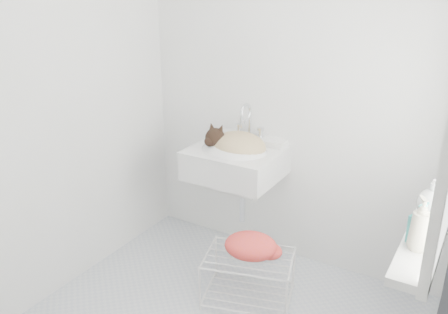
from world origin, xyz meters
The scene contains 11 objects.
back_wall centered at (0.00, 1.00, 1.25)m, with size 2.20×0.02×2.50m, color white.
left_wall centered at (-1.10, 0.00, 1.25)m, with size 0.02×2.00×2.50m, color white.
windowsill centered at (1.01, 0.20, 0.83)m, with size 0.16×0.88×0.04m, color white.
sink centered at (-0.29, 0.74, 0.85)m, with size 0.60×0.53×0.24m, color silver.
faucet centered at (-0.29, 0.92, 0.99)m, with size 0.22×0.15×0.22m, color silver, non-canonical shape.
cat centered at (-0.27, 0.72, 0.89)m, with size 0.41×0.34×0.25m.
wire_rack centered at (0.03, 0.36, 0.15)m, with size 0.53×0.37×0.32m, color silver.
towel centered at (0.03, 0.37, 0.35)m, with size 0.33×0.24×0.14m, color #EA4B00.
bottle_a centered at (1.00, 0.04, 0.85)m, with size 0.08×0.08×0.20m, color beige.
bottle_b centered at (1.00, 0.09, 0.85)m, with size 0.09×0.09×0.20m, color teal.
bottle_c centered at (1.00, 0.40, 0.85)m, with size 0.15×0.15×0.19m, color silver.
Camera 1 is at (1.18, -1.88, 1.94)m, focal length 37.77 mm.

